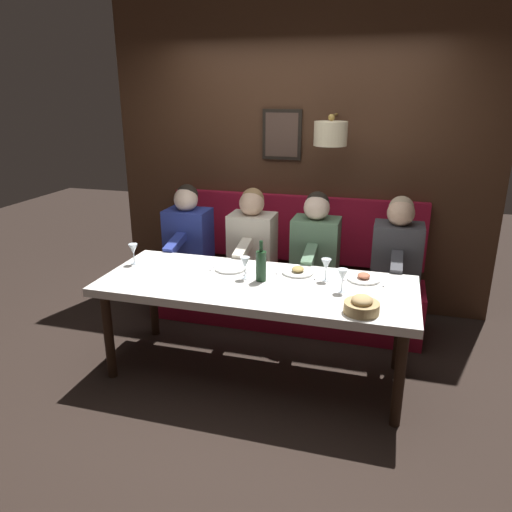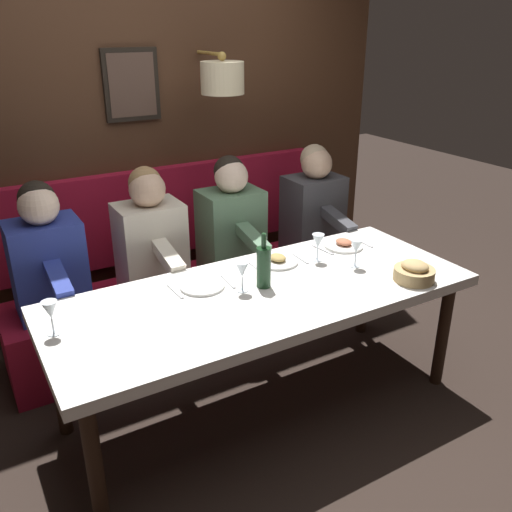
# 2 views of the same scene
# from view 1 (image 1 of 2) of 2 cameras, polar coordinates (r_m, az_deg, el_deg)

# --- Properties ---
(ground_plane) EXTENTS (12.00, 12.00, 0.00)m
(ground_plane) POSITION_cam_1_polar(r_m,az_deg,el_deg) (3.83, 0.04, -13.41)
(ground_plane) COLOR black
(dining_table) EXTENTS (0.90, 2.25, 0.74)m
(dining_table) POSITION_cam_1_polar(r_m,az_deg,el_deg) (3.52, 0.04, -4.08)
(dining_table) COLOR silver
(dining_table) RESTS_ON ground_plane
(banquette_bench) EXTENTS (0.52, 2.45, 0.45)m
(banquette_bench) POSITION_cam_1_polar(r_m,az_deg,el_deg) (4.49, 3.16, -5.09)
(banquette_bench) COLOR maroon
(banquette_bench) RESTS_ON ground_plane
(back_wall_panel) EXTENTS (0.59, 3.65, 2.90)m
(back_wall_panel) POSITION_cam_1_polar(r_m,az_deg,el_deg) (4.71, 5.04, 10.54)
(back_wall_panel) COLOR #422819
(back_wall_panel) RESTS_ON ground_plane
(diner_nearest) EXTENTS (0.60, 0.40, 0.79)m
(diner_nearest) POSITION_cam_1_polar(r_m,az_deg,el_deg) (4.18, 16.25, 0.99)
(diner_nearest) COLOR #3D3D42
(diner_nearest) RESTS_ON banquette_bench
(diner_near) EXTENTS (0.60, 0.40, 0.79)m
(diner_near) POSITION_cam_1_polar(r_m,az_deg,el_deg) (4.22, 6.99, 1.80)
(diner_near) COLOR #567A5B
(diner_near) RESTS_ON banquette_bench
(diner_middle) EXTENTS (0.60, 0.40, 0.79)m
(diner_middle) POSITION_cam_1_polar(r_m,az_deg,el_deg) (4.34, -0.45, 2.42)
(diner_middle) COLOR beige
(diner_middle) RESTS_ON banquette_bench
(diner_far) EXTENTS (0.60, 0.40, 0.79)m
(diner_far) POSITION_cam_1_polar(r_m,az_deg,el_deg) (4.55, -7.99, 3.00)
(diner_far) COLOR #283893
(diner_far) RESTS_ON banquette_bench
(place_setting_0) EXTENTS (0.24, 0.31, 0.05)m
(place_setting_0) POSITION_cam_1_polar(r_m,az_deg,el_deg) (3.67, 4.94, -1.81)
(place_setting_0) COLOR silver
(place_setting_0) RESTS_ON dining_table
(place_setting_1) EXTENTS (0.24, 0.31, 0.01)m
(place_setting_1) POSITION_cam_1_polar(r_m,az_deg,el_deg) (3.74, -3.00, -1.48)
(place_setting_1) COLOR silver
(place_setting_1) RESTS_ON dining_table
(place_setting_2) EXTENTS (0.24, 0.32, 0.05)m
(place_setting_2) POSITION_cam_1_polar(r_m,az_deg,el_deg) (3.61, 12.50, -2.53)
(place_setting_2) COLOR white
(place_setting_2) RESTS_ON dining_table
(wine_glass_0) EXTENTS (0.07, 0.07, 0.16)m
(wine_glass_0) POSITION_cam_1_polar(r_m,az_deg,el_deg) (3.52, 8.22, -1.07)
(wine_glass_0) COLOR silver
(wine_glass_0) RESTS_ON dining_table
(wine_glass_1) EXTENTS (0.07, 0.07, 0.16)m
(wine_glass_1) POSITION_cam_1_polar(r_m,az_deg,el_deg) (3.94, -14.19, 0.72)
(wine_glass_1) COLOR silver
(wine_glass_1) RESTS_ON dining_table
(wine_glass_2) EXTENTS (0.07, 0.07, 0.16)m
(wine_glass_2) POSITION_cam_1_polar(r_m,az_deg,el_deg) (3.52, -1.30, -0.85)
(wine_glass_2) COLOR silver
(wine_glass_2) RESTS_ON dining_table
(wine_glass_3) EXTENTS (0.07, 0.07, 0.16)m
(wine_glass_3) POSITION_cam_1_polar(r_m,az_deg,el_deg) (3.34, 10.10, -2.28)
(wine_glass_3) COLOR silver
(wine_glass_3) RESTS_ON dining_table
(wine_bottle) EXTENTS (0.08, 0.08, 0.30)m
(wine_bottle) POSITION_cam_1_polar(r_m,az_deg,el_deg) (3.48, 0.59, -1.11)
(wine_bottle) COLOR #19381E
(wine_bottle) RESTS_ON dining_table
(bread_bowl) EXTENTS (0.22, 0.22, 0.12)m
(bread_bowl) POSITION_cam_1_polar(r_m,az_deg,el_deg) (3.07, 12.28, -5.71)
(bread_bowl) COLOR tan
(bread_bowl) RESTS_ON dining_table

